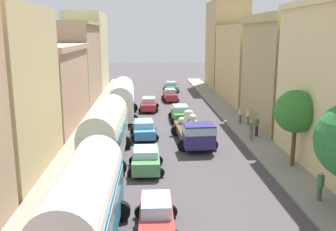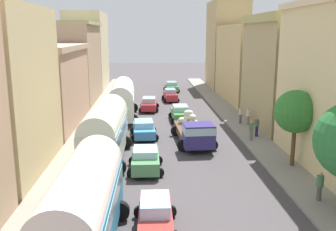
{
  "view_description": "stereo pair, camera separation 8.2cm",
  "coord_description": "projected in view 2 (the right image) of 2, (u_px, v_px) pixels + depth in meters",
  "views": [
    {
      "loc": [
        -1.85,
        -11.36,
        8.86
      ],
      "look_at": [
        0.0,
        21.04,
        1.75
      ],
      "focal_mm": 40.32,
      "sensor_mm": 36.0,
      "label": 1
    },
    {
      "loc": [
        -1.77,
        -11.36,
        8.86
      ],
      "look_at": [
        0.0,
        21.04,
        1.75
      ],
      "focal_mm": 40.32,
      "sensor_mm": 36.0,
      "label": 2
    }
  ],
  "objects": [
    {
      "name": "pedestrian_4",
      "position": [
        257.0,
        126.0,
        32.35
      ],
      "size": [
        0.55,
        0.55,
        1.82
      ],
      "color": "#2E1D4F",
      "rests_on": "ground"
    },
    {
      "name": "building_right_2",
      "position": [
        285.0,
        71.0,
        35.88
      ],
      "size": [
        6.2,
        10.7,
        10.58
      ],
      "color": "tan",
      "rests_on": "ground"
    },
    {
      "name": "cargo_truck_0",
      "position": [
        194.0,
        131.0,
        30.18
      ],
      "size": [
        3.37,
        7.55,
        2.3
      ],
      "color": "navy",
      "rests_on": "ground"
    },
    {
      "name": "building_right_4",
      "position": [
        227.0,
        45.0,
        61.49
      ],
      "size": [
        5.44,
        9.33,
        13.85
      ],
      "color": "tan",
      "rests_on": "ground"
    },
    {
      "name": "roadside_tree_1",
      "position": [
        296.0,
        112.0,
        24.65
      ],
      "size": [
        2.84,
        2.84,
        5.25
      ],
      "color": "brown",
      "rests_on": "ground"
    },
    {
      "name": "car_3",
      "position": [
        155.0,
        214.0,
        17.19
      ],
      "size": [
        2.14,
        3.86,
        1.55
      ],
      "color": "#B9332D",
      "rests_on": "ground"
    },
    {
      "name": "car_1",
      "position": [
        170.0,
        95.0,
        49.95
      ],
      "size": [
        2.26,
        4.08,
        1.64
      ],
      "color": "#AA2831",
      "rests_on": "ground"
    },
    {
      "name": "building_right_3",
      "position": [
        247.0,
        64.0,
        49.37
      ],
      "size": [
        5.51,
        14.92,
        9.9
      ],
      "color": "tan",
      "rests_on": "ground"
    },
    {
      "name": "ground_plane",
      "position": [
        165.0,
        120.0,
        39.41
      ],
      "size": [
        154.0,
        154.0,
        0.0
      ],
      "primitive_type": "plane",
      "color": "#464145"
    },
    {
      "name": "building_left_3",
      "position": [
        75.0,
        62.0,
        48.73
      ],
      "size": [
        5.8,
        12.13,
        10.26
      ],
      "color": "tan",
      "rests_on": "ground"
    },
    {
      "name": "parked_bus_1",
      "position": [
        105.0,
        130.0,
        26.29
      ],
      "size": [
        3.43,
        8.96,
        4.09
      ],
      "color": "beige",
      "rests_on": "ground"
    },
    {
      "name": "pedestrian_1",
      "position": [
        320.0,
        185.0,
        19.94
      ],
      "size": [
        0.44,
        0.44,
        1.73
      ],
      "color": "#4D534B",
      "rests_on": "ground"
    },
    {
      "name": "parked_bus_0",
      "position": [
        84.0,
        204.0,
        15.17
      ],
      "size": [
        3.39,
        8.4,
        3.9
      ],
      "color": "teal",
      "rests_on": "ground"
    },
    {
      "name": "pedestrian_3",
      "position": [
        248.0,
        116.0,
        36.31
      ],
      "size": [
        0.52,
        0.52,
        1.85
      ],
      "color": "#816359",
      "rests_on": "ground"
    },
    {
      "name": "car_4",
      "position": [
        146.0,
        159.0,
        24.62
      ],
      "size": [
        2.35,
        3.76,
        1.54
      ],
      "color": "#4E8C55",
      "rests_on": "ground"
    },
    {
      "name": "building_left_4",
      "position": [
        87.0,
        51.0,
        60.19
      ],
      "size": [
        5.63,
        10.92,
        12.02
      ],
      "color": "beige",
      "rests_on": "ground"
    },
    {
      "name": "building_left_2",
      "position": [
        56.0,
        86.0,
        36.19
      ],
      "size": [
        4.47,
        13.62,
        7.76
      ],
      "color": "tan",
      "rests_on": "ground"
    },
    {
      "name": "car_0",
      "position": [
        180.0,
        113.0,
        38.74
      ],
      "size": [
        2.34,
        4.32,
        1.61
      ],
      "color": "green",
      "rests_on": "ground"
    },
    {
      "name": "sidewalk_right",
      "position": [
        233.0,
        118.0,
        39.78
      ],
      "size": [
        2.5,
        70.0,
        0.14
      ],
      "primitive_type": "cube",
      "color": "gray",
      "rests_on": "ground"
    },
    {
      "name": "car_5",
      "position": [
        144.0,
        129.0,
        32.55
      ],
      "size": [
        2.52,
        4.21,
        1.49
      ],
      "color": "#3E88C6",
      "rests_on": "ground"
    },
    {
      "name": "car_6",
      "position": [
        149.0,
        104.0,
        43.98
      ],
      "size": [
        2.42,
        4.44,
        1.53
      ],
      "color": "#AC242E",
      "rests_on": "ground"
    },
    {
      "name": "parked_bus_2",
      "position": [
        122.0,
        98.0,
        39.77
      ],
      "size": [
        3.48,
        9.63,
        3.93
      ],
      "color": "beige",
      "rests_on": "ground"
    },
    {
      "name": "car_2",
      "position": [
        172.0,
        87.0,
        57.97
      ],
      "size": [
        2.41,
        4.43,
        1.56
      ],
      "color": "#4A8B56",
      "rests_on": "ground"
    },
    {
      "name": "building_left_1",
      "position": [
        8.0,
        91.0,
        23.78
      ],
      "size": [
        4.2,
        10.15,
        10.57
      ],
      "color": "tan",
      "rests_on": "ground"
    },
    {
      "name": "pedestrian_0",
      "position": [
        241.0,
        114.0,
        37.09
      ],
      "size": [
        0.52,
        0.52,
        1.8
      ],
      "color": "#50524C",
      "rests_on": "ground"
    },
    {
      "name": "pedestrian_2",
      "position": [
        251.0,
        130.0,
        31.23
      ],
      "size": [
        0.47,
        0.47,
        1.8
      ],
      "color": "slate",
      "rests_on": "ground"
    },
    {
      "name": "sidewalk_left",
      "position": [
        95.0,
        120.0,
        39.01
      ],
      "size": [
        2.5,
        70.0,
        0.14
      ],
      "primitive_type": "cube",
      "color": "gray",
      "rests_on": "ground"
    }
  ]
}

